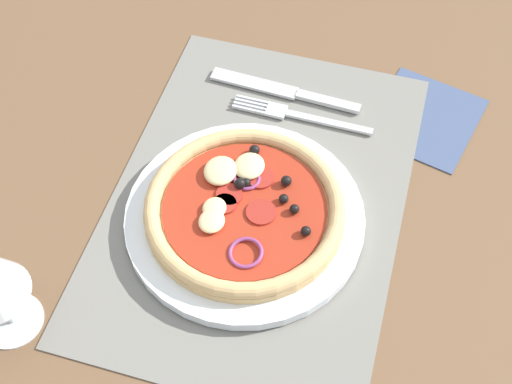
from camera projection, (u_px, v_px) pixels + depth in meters
The scene contains 7 objects.
ground_plane at pixel (259, 204), 81.88cm from camera, with size 190.00×140.00×2.40cm, color brown.
placemat at pixel (259, 197), 80.74cm from camera, with size 48.19×33.07×0.40cm, color slate.
plate at pixel (245, 218), 78.04cm from camera, with size 26.91×26.91×1.37cm, color white.
pizza at pixel (244, 208), 76.65cm from camera, with size 22.31×22.31×2.59cm.
fork at pixel (294, 115), 87.65cm from camera, with size 2.27×18.02×0.44cm.
knife at pixel (283, 91), 90.03cm from camera, with size 2.75×20.06×0.62cm.
napkin at pixel (425, 117), 87.96cm from camera, with size 13.71×12.34×0.36cm, color #425175.
Camera 1 is at (-44.72, -12.46, 66.27)cm, focal length 48.80 mm.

